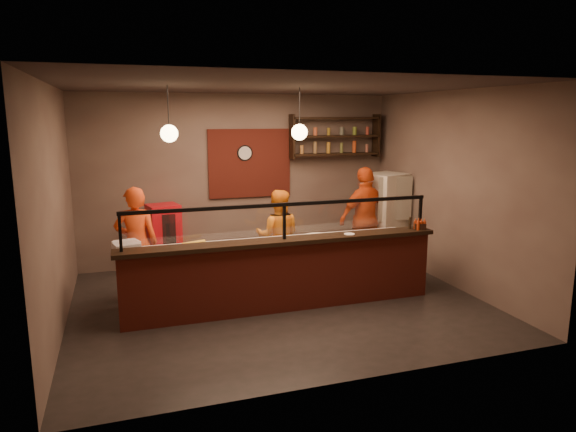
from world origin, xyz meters
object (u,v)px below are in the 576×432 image
object	(u,v)px
cook_mid	(278,236)
pepper_mill	(410,223)
condiment_caddy	(420,226)
wall_clock	(245,153)
pizza_dough	(319,237)
cook_left	(136,243)
cook_right	(365,218)
fridge	(385,218)
red_cooler	(164,238)

from	to	relation	value
cook_mid	pepper_mill	bearing A→B (deg)	164.07
condiment_caddy	pepper_mill	size ratio (longest dim) A/B	0.91
wall_clock	condiment_caddy	xyz separation A→B (m)	(2.10, -2.80, -0.99)
cook_mid	pizza_dough	bearing A→B (deg)	142.65
wall_clock	cook_left	world-z (taller)	wall_clock
wall_clock	pizza_dough	distance (m)	2.57
cook_left	condiment_caddy	world-z (taller)	cook_left
cook_right	pizza_dough	distance (m)	1.57
cook_mid	fridge	xyz separation A→B (m)	(2.29, 0.46, 0.07)
red_cooler	cook_mid	bearing A→B (deg)	-44.47
cook_right	pepper_mill	distance (m)	1.48
cook_right	wall_clock	bearing A→B (deg)	-43.15
cook_right	fridge	xyz separation A→B (m)	(0.55, 0.25, -0.08)
pepper_mill	fridge	bearing A→B (deg)	73.04
wall_clock	condiment_caddy	size ratio (longest dim) A/B	1.80
cook_mid	condiment_caddy	bearing A→B (deg)	164.23
wall_clock	cook_mid	world-z (taller)	wall_clock
condiment_caddy	fridge	bearing A→B (deg)	77.49
red_cooler	cook_left	bearing A→B (deg)	-123.82
cook_mid	condiment_caddy	distance (m)	2.34
wall_clock	cook_left	distance (m)	2.91
cook_mid	fridge	distance (m)	2.34
condiment_caddy	cook_right	bearing A→B (deg)	95.53
cook_right	fridge	bearing A→B (deg)	-165.75
cook_mid	cook_left	bearing A→B (deg)	23.29
pepper_mill	wall_clock	bearing A→B (deg)	126.05
fridge	pizza_dough	xyz separation A→B (m)	(-1.82, -1.18, 0.04)
cook_left	red_cooler	world-z (taller)	cook_left
cook_left	cook_mid	bearing A→B (deg)	-172.30
cook_right	pepper_mill	world-z (taller)	cook_right
cook_left	pepper_mill	world-z (taller)	cook_left
red_cooler	condiment_caddy	size ratio (longest dim) A/B	7.43
cook_mid	red_cooler	distance (m)	2.13
pizza_dough	pepper_mill	size ratio (longest dim) A/B	2.98
fridge	red_cooler	world-z (taller)	fridge
cook_left	pizza_dough	size ratio (longest dim) A/B	3.21
cook_mid	red_cooler	xyz separation A→B (m)	(-1.80, 1.14, -0.17)
cook_mid	fridge	world-z (taller)	fridge
cook_mid	cook_right	xyz separation A→B (m)	(1.74, 0.20, 0.16)
fridge	cook_left	bearing A→B (deg)	168.36
cook_mid	pepper_mill	xyz separation A→B (m)	(1.77, -1.26, 0.36)
pepper_mill	condiment_caddy	bearing A→B (deg)	-33.11
fridge	red_cooler	size ratio (longest dim) A/B	1.39
wall_clock	condiment_caddy	bearing A→B (deg)	-53.08
cook_mid	red_cooler	size ratio (longest dim) A/B	1.27
fridge	condiment_caddy	world-z (taller)	fridge
wall_clock	fridge	bearing A→B (deg)	-21.64
condiment_caddy	red_cooler	bearing A→B (deg)	146.01
fridge	condiment_caddy	bearing A→B (deg)	-121.66
cook_mid	condiment_caddy	size ratio (longest dim) A/B	9.46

